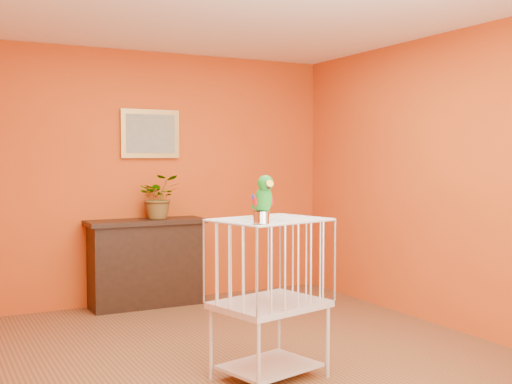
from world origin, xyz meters
TOP-DOWN VIEW (x-y plane):
  - ground at (0.00, 0.00)m, footprint 4.50×4.50m
  - room_shell at (0.00, 0.00)m, footprint 4.50×4.50m
  - console_cabinet at (-0.11, 2.04)m, footprint 1.19×0.43m
  - potted_plant at (0.03, 1.98)m, footprint 0.48×0.52m
  - framed_picture at (0.00, 2.22)m, footprint 0.62×0.04m
  - birdcage at (-0.03, -0.42)m, footprint 0.81×0.69m
  - feed_cup at (-0.24, -0.68)m, footprint 0.11×0.11m
  - parrot at (-0.07, -0.39)m, footprint 0.15×0.27m

SIDE VIEW (x-z plane):
  - ground at x=0.00m, z-range 0.00..0.00m
  - console_cabinet at x=-0.11m, z-range 0.00..0.88m
  - birdcage at x=-0.03m, z-range 0.02..1.11m
  - potted_plant at x=0.03m, z-range 0.88..1.23m
  - feed_cup at x=-0.24m, z-range 1.09..1.17m
  - parrot at x=-0.07m, z-range 1.09..1.39m
  - room_shell at x=0.00m, z-range -0.67..3.83m
  - framed_picture at x=0.00m, z-range 1.50..2.00m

